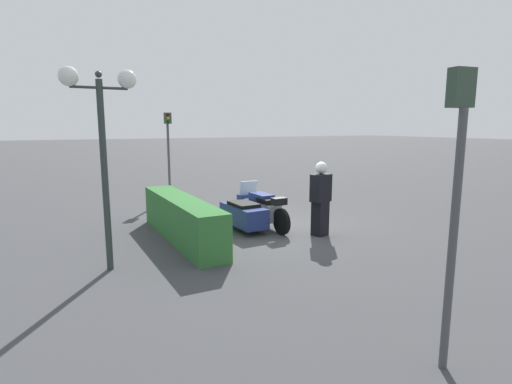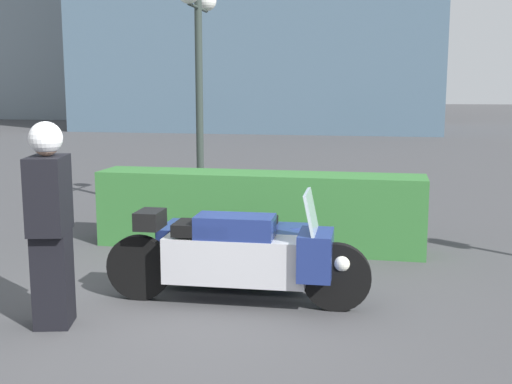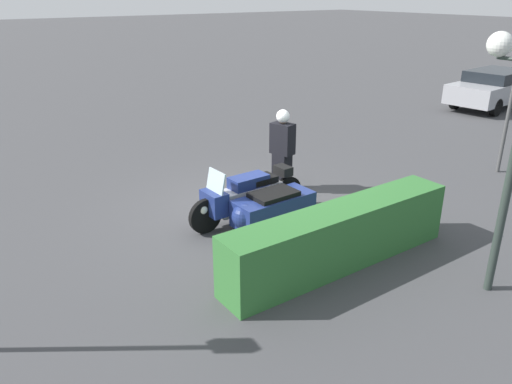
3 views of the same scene
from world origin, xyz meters
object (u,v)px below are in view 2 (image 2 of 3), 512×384
(officer_rider, at_px, (50,220))
(twin_lamp_post, at_px, (199,41))
(hedge_bush_curbside, at_px, (259,210))
(police_motorcycle, at_px, (244,250))

(officer_rider, height_order, twin_lamp_post, twin_lamp_post)
(hedge_bush_curbside, bearing_deg, twin_lamp_post, 126.14)
(officer_rider, bearing_deg, police_motorcycle, 24.18)
(police_motorcycle, relative_size, hedge_bush_curbside, 0.61)
(police_motorcycle, height_order, officer_rider, officer_rider)
(hedge_bush_curbside, bearing_deg, officer_rider, -111.81)
(police_motorcycle, height_order, hedge_bush_curbside, police_motorcycle)
(police_motorcycle, bearing_deg, hedge_bush_curbside, 95.00)
(police_motorcycle, height_order, twin_lamp_post, twin_lamp_post)
(police_motorcycle, distance_m, twin_lamp_post, 4.76)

